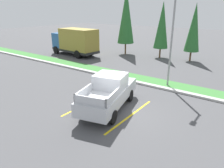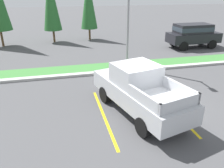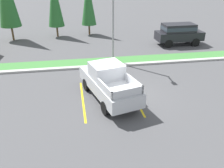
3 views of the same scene
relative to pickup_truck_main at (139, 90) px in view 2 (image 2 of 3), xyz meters
name	(u,v)px [view 2 (image 2 of 3)]	position (x,y,z in m)	size (l,w,h in m)	color
ground_plane	(155,109)	(0.85, 0.01, -1.04)	(120.00, 120.00, 0.00)	#4C4C4F
parking_line_near	(104,116)	(-1.54, -0.05, -1.04)	(0.12, 4.80, 0.01)	yellow
parking_line_far	(170,108)	(1.56, -0.05, -1.04)	(0.12, 4.80, 0.01)	yellow
curb_strip	(124,71)	(0.85, 5.01, -0.97)	(56.00, 0.40, 0.15)	#B2B2AD
grass_median	(119,66)	(0.85, 6.11, -1.01)	(56.00, 1.80, 0.06)	#42843D
pickup_truck_main	(139,90)	(0.00, 0.00, 0.00)	(3.15, 5.53, 2.10)	black
suv_distant	(193,34)	(8.63, 9.77, 0.20)	(4.63, 2.01, 2.10)	black
street_light	(129,8)	(1.32, 5.76, 2.84)	(0.24, 1.49, 6.68)	gray
cypress_tree_left_inner	(51,1)	(-3.42, 15.03, 2.86)	(1.72, 1.72, 6.63)	brown
cypress_tree_center	(88,1)	(0.19, 15.39, 2.73)	(1.66, 1.66, 6.40)	brown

